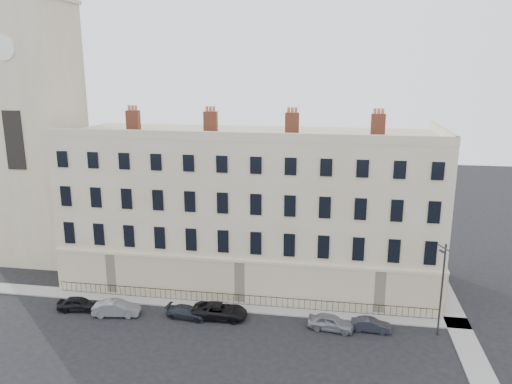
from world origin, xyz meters
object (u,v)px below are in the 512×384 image
car_a (79,304)px  car_c (187,312)px  car_d (220,311)px  car_f (371,325)px  car_e (331,322)px  car_b (117,308)px  streetlamp (442,286)px

car_a → car_c: bearing=-97.4°
car_d → car_f: size_ratio=1.47×
car_e → car_f: car_e is taller
car_f → car_d: bearing=92.4°
car_b → car_f: 21.88m
car_c → car_e: size_ratio=0.95×
car_f → streetlamp: size_ratio=0.41×
car_a → streetlamp: bearing=-97.4°
car_f → streetlamp: 6.52m
car_d → car_f: 12.83m
car_b → streetlamp: 27.42m
car_a → car_c: 10.02m
car_e → car_f: 3.27m
car_a → car_f: (25.64, 0.55, -0.09)m
car_f → car_e: bearing=98.4°
car_b → car_c: 6.27m
car_b → car_e: car_b is taller
car_a → car_d: 12.83m
car_b → streetlamp: size_ratio=0.52×
car_a → car_e: bearing=-98.0°
car_a → car_f: 25.64m
car_a → car_c: size_ratio=0.99×
car_a → car_b: size_ratio=0.90×
car_e → car_b: bearing=99.7°
streetlamp → car_e: bearing=159.4°
car_b → car_e: bearing=-96.6°
car_e → car_c: bearing=97.9°
car_b → car_c: car_b is taller
car_e → streetlamp: 9.32m
car_d → streetlamp: bearing=-91.5°
car_c → car_f: (15.62, 0.33, 0.00)m
car_a → car_d: car_d is taller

